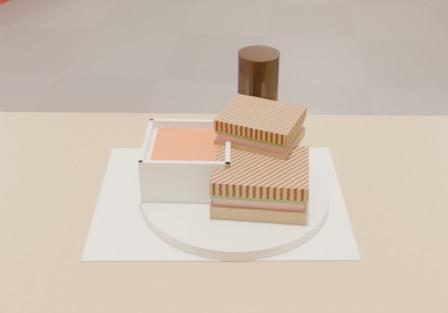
# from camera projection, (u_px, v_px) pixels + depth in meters

# --- Properties ---
(main_table) EXTENTS (1.25, 0.79, 0.75)m
(main_table) POSITION_uv_depth(u_px,v_px,m) (200.00, 293.00, 0.93)
(main_table) COLOR #A7864D
(main_table) RESTS_ON ground
(tray_liner) EXTENTS (0.39, 0.32, 0.00)m
(tray_liner) POSITION_uv_depth(u_px,v_px,m) (221.00, 197.00, 0.94)
(tray_liner) COLOR white
(tray_liner) RESTS_ON main_table
(plate) EXTENTS (0.28, 0.28, 0.01)m
(plate) POSITION_uv_depth(u_px,v_px,m) (235.00, 195.00, 0.93)
(plate) COLOR white
(plate) RESTS_ON tray_liner
(soup_bowl) EXTENTS (0.14, 0.14, 0.07)m
(soup_bowl) POSITION_uv_depth(u_px,v_px,m) (188.00, 162.00, 0.94)
(soup_bowl) COLOR white
(soup_bowl) RESTS_ON plate
(panini_lower) EXTENTS (0.13, 0.11, 0.06)m
(panini_lower) POSITION_uv_depth(u_px,v_px,m) (261.00, 182.00, 0.90)
(panini_lower) COLOR #A78247
(panini_lower) RESTS_ON plate
(panini_upper) EXTENTS (0.13, 0.12, 0.05)m
(panini_upper) POSITION_uv_depth(u_px,v_px,m) (261.00, 128.00, 0.94)
(panini_upper) COLOR #A78247
(panini_upper) RESTS_ON panini_lower
(cola_glass) EXTENTS (0.07, 0.07, 0.15)m
(cola_glass) POSITION_uv_depth(u_px,v_px,m) (258.00, 94.00, 1.07)
(cola_glass) COLOR black
(cola_glass) RESTS_ON main_table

